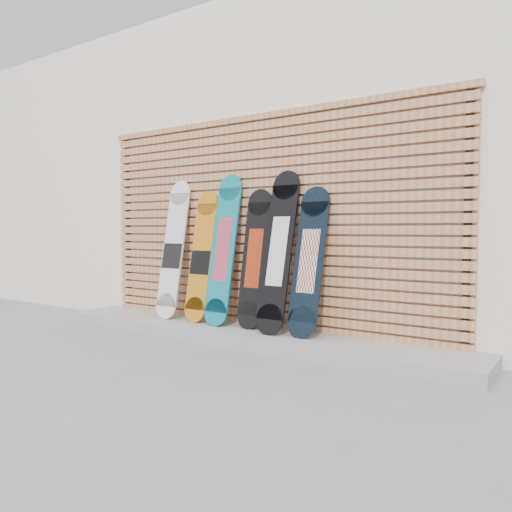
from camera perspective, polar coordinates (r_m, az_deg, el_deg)
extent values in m
plane|color=gray|center=(4.44, -5.05, -11.47)|extent=(80.00, 80.00, 0.00)
cube|color=silver|center=(7.21, 16.25, 8.38)|extent=(12.00, 5.00, 3.60)
cube|color=gray|center=(5.04, -1.44, -9.00)|extent=(4.60, 0.70, 0.12)
cube|color=#B8754C|center=(5.26, 0.42, -7.64)|extent=(4.20, 0.05, 0.08)
cube|color=#B8754C|center=(5.24, 0.42, -6.60)|extent=(4.20, 0.05, 0.08)
cube|color=#B8754C|center=(5.23, 0.42, -5.55)|extent=(4.20, 0.05, 0.07)
cube|color=#B8754C|center=(5.21, 0.42, -4.49)|extent=(4.20, 0.05, 0.07)
cube|color=#B8754C|center=(5.20, 0.42, -3.43)|extent=(4.20, 0.05, 0.07)
cube|color=#B8754C|center=(5.19, 0.42, -2.37)|extent=(4.20, 0.05, 0.07)
cube|color=#B8754C|center=(5.18, 0.42, -1.30)|extent=(4.20, 0.05, 0.07)
cube|color=#B8754C|center=(5.18, 0.42, -0.23)|extent=(4.20, 0.05, 0.07)
cube|color=#B8754C|center=(5.17, 0.42, 0.84)|extent=(4.20, 0.05, 0.07)
cube|color=#B8754C|center=(5.17, 0.42, 1.92)|extent=(4.20, 0.05, 0.08)
cube|color=#B8754C|center=(5.17, 0.42, 2.99)|extent=(4.20, 0.05, 0.08)
cube|color=#B8754C|center=(5.17, 0.42, 4.07)|extent=(4.20, 0.05, 0.08)
cube|color=#B8754C|center=(5.17, 0.42, 5.14)|extent=(4.20, 0.05, 0.08)
cube|color=#B8754C|center=(5.18, 0.42, 6.21)|extent=(4.20, 0.05, 0.08)
cube|color=#B8754C|center=(5.18, 0.42, 7.28)|extent=(4.20, 0.05, 0.08)
cube|color=#B8754C|center=(5.19, 0.42, 8.35)|extent=(4.20, 0.05, 0.08)
cube|color=#B8754C|center=(5.20, 0.42, 9.42)|extent=(4.20, 0.05, 0.08)
cube|color=#B8754C|center=(5.21, 0.42, 10.47)|extent=(4.20, 0.05, 0.08)
cube|color=#B8754C|center=(5.23, 0.42, 11.53)|extent=(4.20, 0.05, 0.08)
cube|color=#B8754C|center=(5.24, 0.42, 12.58)|extent=(4.20, 0.05, 0.08)
cube|color=#B8754C|center=(5.26, 0.42, 13.62)|extent=(4.20, 0.05, 0.08)
cube|color=#B8754C|center=(5.28, 0.42, 14.66)|extent=(4.20, 0.05, 0.08)
cube|color=black|center=(6.53, -14.38, 2.98)|extent=(0.06, 0.04, 2.23)
cube|color=black|center=(4.41, 23.05, 2.87)|extent=(0.06, 0.04, 2.23)
cube|color=#B8754C|center=(5.30, 0.42, 15.60)|extent=(4.26, 0.07, 0.06)
cube|color=white|center=(5.68, -9.43, 0.79)|extent=(0.29, 0.27, 1.27)
cylinder|color=white|center=(5.65, -10.23, -5.67)|extent=(0.29, 0.08, 0.29)
cylinder|color=white|center=(5.78, -8.63, 7.10)|extent=(0.29, 0.08, 0.29)
cube|color=black|center=(5.67, -9.52, 0.00)|extent=(0.27, 0.08, 0.28)
cube|color=#C87315|center=(5.42, -6.25, -0.01)|extent=(0.28, 0.25, 1.14)
cylinder|color=#C87315|center=(5.40, -7.00, -6.11)|extent=(0.28, 0.08, 0.28)
cylinder|color=#C87315|center=(5.51, -5.52, 5.98)|extent=(0.28, 0.08, 0.28)
cube|color=black|center=(5.42, -6.34, -0.76)|extent=(0.26, 0.08, 0.26)
cube|color=#0E7486|center=(5.21, -3.75, 0.78)|extent=(0.29, 0.28, 1.30)
cylinder|color=#0E7486|center=(5.17, -4.62, -6.44)|extent=(0.29, 0.08, 0.29)
cylinder|color=#0E7486|center=(5.32, -2.91, 7.79)|extent=(0.29, 0.08, 0.29)
cube|color=#C64663|center=(5.21, -3.75, 0.78)|extent=(0.18, 0.16, 0.67)
cube|color=black|center=(5.02, -0.17, -0.26)|extent=(0.28, 0.22, 1.13)
cylinder|color=black|center=(5.00, -0.82, -6.79)|extent=(0.28, 0.07, 0.28)
cylinder|color=black|center=(5.10, 0.46, 6.14)|extent=(0.28, 0.07, 0.28)
cube|color=maroon|center=(5.02, -0.17, -0.26)|extent=(0.17, 0.13, 0.59)
cube|color=black|center=(4.79, 2.55, 0.56)|extent=(0.30, 0.32, 1.28)
cylinder|color=black|center=(4.73, 1.56, -7.26)|extent=(0.30, 0.09, 0.29)
cylinder|color=black|center=(4.94, 3.50, 8.06)|extent=(0.30, 0.09, 0.29)
cube|color=silver|center=(4.79, 2.55, 0.56)|extent=(0.18, 0.18, 0.67)
cube|color=black|center=(4.66, 6.05, -0.57)|extent=(0.30, 0.28, 1.11)
cylinder|color=black|center=(4.61, 5.26, -7.54)|extent=(0.30, 0.09, 0.30)
cylinder|color=black|center=(4.77, 6.82, 6.17)|extent=(0.30, 0.09, 0.30)
cube|color=white|center=(4.66, 6.05, -0.57)|extent=(0.19, 0.16, 0.59)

